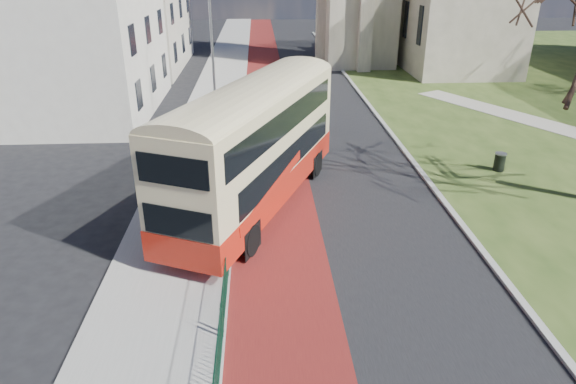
{
  "coord_description": "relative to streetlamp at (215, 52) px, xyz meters",
  "views": [
    {
      "loc": [
        -1.78,
        -13.5,
        9.65
      ],
      "look_at": [
        -0.82,
        3.24,
        2.0
      ],
      "focal_mm": 32.0,
      "sensor_mm": 36.0,
      "label": 1
    }
  ],
  "objects": [
    {
      "name": "bus_lane",
      "position": [
        3.15,
        2.0,
        -4.59
      ],
      "size": [
        3.4,
        120.0,
        0.01
      ],
      "primitive_type": "cube",
      "color": "#591414",
      "rests_on": "ground"
    },
    {
      "name": "pedestrian_railing",
      "position": [
        1.4,
        -14.0,
        -4.04
      ],
      "size": [
        0.07,
        24.0,
        1.12
      ],
      "color": "#0D3C29",
      "rests_on": "ground"
    },
    {
      "name": "streetlamp",
      "position": [
        0.0,
        0.0,
        0.0
      ],
      "size": [
        2.13,
        0.18,
        8.0
      ],
      "color": "gray",
      "rests_on": "pavement_west"
    },
    {
      "name": "ground",
      "position": [
        4.35,
        -18.0,
        -4.59
      ],
      "size": [
        160.0,
        160.0,
        0.0
      ],
      "primitive_type": "plane",
      "color": "black",
      "rests_on": "ground"
    },
    {
      "name": "road_carriageway",
      "position": [
        5.85,
        2.0,
        -4.59
      ],
      "size": [
        9.0,
        120.0,
        0.01
      ],
      "primitive_type": "cube",
      "color": "black",
      "rests_on": "ground"
    },
    {
      "name": "bus",
      "position": [
        2.39,
        -11.77,
        -1.68
      ],
      "size": [
        7.43,
        12.35,
        5.11
      ],
      "rotation": [
        0.0,
        0.0,
        -0.41
      ],
      "color": "#B31E10",
      "rests_on": "ground"
    },
    {
      "name": "kerb_east",
      "position": [
        10.45,
        4.0,
        -4.53
      ],
      "size": [
        0.25,
        80.0,
        0.13
      ],
      "primitive_type": "cube",
      "color": "#999993",
      "rests_on": "ground"
    },
    {
      "name": "street_block_near",
      "position": [
        -9.65,
        4.0,
        1.92
      ],
      "size": [
        10.3,
        14.3,
        13.0
      ],
      "color": "beige",
      "rests_on": "ground"
    },
    {
      "name": "street_block_far",
      "position": [
        -9.65,
        20.0,
        1.17
      ],
      "size": [
        10.3,
        16.3,
        11.5
      ],
      "color": "#BAB29D",
      "rests_on": "ground"
    },
    {
      "name": "kerb_west",
      "position": [
        1.35,
        2.0,
        -4.53
      ],
      "size": [
        0.25,
        120.0,
        0.13
      ],
      "primitive_type": "cube",
      "color": "#999993",
      "rests_on": "ground"
    },
    {
      "name": "litter_bin",
      "position": [
        14.37,
        -8.46,
        -4.1
      ],
      "size": [
        0.74,
        0.74,
        0.91
      ],
      "rotation": [
        0.0,
        0.0,
        0.4
      ],
      "color": "black",
      "rests_on": "grass_green"
    },
    {
      "name": "pavement_west",
      "position": [
        -0.65,
        2.0,
        -4.53
      ],
      "size": [
        4.0,
        120.0,
        0.12
      ],
      "primitive_type": "cube",
      "color": "gray",
      "rests_on": "ground"
    }
  ]
}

